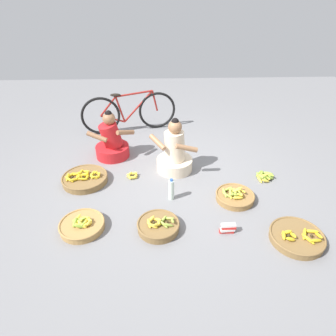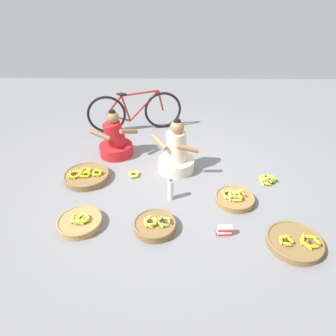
{
  "view_description": "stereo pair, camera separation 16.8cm",
  "coord_description": "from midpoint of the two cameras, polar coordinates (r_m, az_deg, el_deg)",
  "views": [
    {
      "loc": [
        -0.12,
        -3.33,
        2.38
      ],
      "look_at": [
        0.0,
        -0.2,
        0.35
      ],
      "focal_mm": 31.34,
      "sensor_mm": 36.0,
      "label": 1
    },
    {
      "loc": [
        0.05,
        -3.33,
        2.38
      ],
      "look_at": [
        0.0,
        -0.2,
        0.35
      ],
      "focal_mm": 31.34,
      "sensor_mm": 36.0,
      "label": 2
    }
  ],
  "objects": [
    {
      "name": "banana_basket_mid_left",
      "position": [
        3.48,
        24.74,
        -12.97
      ],
      "size": [
        0.58,
        0.58,
        0.16
      ],
      "color": "brown",
      "rests_on": "ground"
    },
    {
      "name": "banana_basket_front_right",
      "position": [
        3.34,
        -1.1,
        -11.08
      ],
      "size": [
        0.48,
        0.48,
        0.16
      ],
      "color": "brown",
      "rests_on": "ground"
    },
    {
      "name": "packet_carton_stack",
      "position": [
        3.35,
        12.35,
        -11.82
      ],
      "size": [
        0.18,
        0.07,
        0.12
      ],
      "color": "red",
      "rests_on": "ground"
    },
    {
      "name": "loose_bananas_near_vendor",
      "position": [
        4.2,
        -5.55,
        -1.27
      ],
      "size": [
        0.18,
        0.18,
        0.08
      ],
      "color": "yellow",
      "rests_on": "ground"
    },
    {
      "name": "bicycle_leaning",
      "position": [
        5.4,
        -5.54,
        10.85
      ],
      "size": [
        1.67,
        0.41,
        0.73
      ],
      "color": "black",
      "rests_on": "ground"
    },
    {
      "name": "loose_bananas_near_bicycle",
      "position": [
        4.33,
        19.75,
        -2.09
      ],
      "size": [
        0.26,
        0.28,
        0.09
      ],
      "color": "#8CAD38",
      "rests_on": "ground"
    },
    {
      "name": "vendor_woman_front",
      "position": [
        4.2,
        2.8,
        2.65
      ],
      "size": [
        0.67,
        0.53,
        0.82
      ],
      "color": "beige",
      "rests_on": "ground"
    },
    {
      "name": "banana_basket_front_center",
      "position": [
        3.51,
        -15.43,
        -10.07
      ],
      "size": [
        0.51,
        0.51,
        0.15
      ],
      "color": "#A87F47",
      "rests_on": "ground"
    },
    {
      "name": "banana_basket_mid_right",
      "position": [
        3.81,
        14.07,
        -5.77
      ],
      "size": [
        0.49,
        0.49,
        0.16
      ],
      "color": "olive",
      "rests_on": "ground"
    },
    {
      "name": "ground_plane",
      "position": [
        4.09,
        1.22,
        -2.61
      ],
      "size": [
        10.0,
        10.0,
        0.0
      ],
      "primitive_type": "plane",
      "color": "slate"
    },
    {
      "name": "water_bottle",
      "position": [
        3.69,
        1.8,
        -4.28
      ],
      "size": [
        0.07,
        0.07,
        0.31
      ],
      "color": "silver",
      "rests_on": "ground"
    },
    {
      "name": "banana_basket_back_right",
      "position": [
        4.23,
        -14.46,
        -1.51
      ],
      "size": [
        0.62,
        0.62,
        0.17
      ],
      "color": "brown",
      "rests_on": "ground"
    },
    {
      "name": "vendor_woman_behind",
      "position": [
        4.65,
        -9.19,
        5.17
      ],
      "size": [
        0.7,
        0.52,
        0.77
      ],
      "color": "red",
      "rests_on": "ground"
    }
  ]
}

